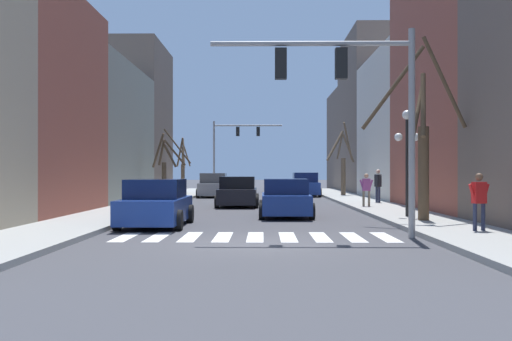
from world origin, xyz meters
name	(u,v)px	position (x,y,z in m)	size (l,w,h in m)	color
ground_plane	(255,244)	(0.00, 0.00, 0.00)	(240.00, 240.00, 0.00)	#424247
sidewalk_left	(21,240)	(-5.89, 0.00, 0.07)	(2.75, 90.00, 0.15)	#9E9E99
sidewalk_right	(490,241)	(5.89, 0.00, 0.07)	(2.75, 90.00, 0.15)	#9E9E99
building_row_left	(46,102)	(-10.26, 13.67, 5.16)	(6.00, 40.54, 12.07)	tan
building_row_right	(428,103)	(10.26, 21.47, 5.98)	(6.00, 57.02, 13.21)	#66564C
crosswalk_stripes	(255,237)	(0.00, 1.56, 0.00)	(7.65, 2.60, 0.01)	white
traffic_signal_near	(353,88)	(2.67, 1.31, 4.10)	(5.58, 0.28, 5.71)	gray
traffic_signal_far	(233,141)	(-2.50, 39.65, 4.65)	(6.32, 0.28, 6.45)	gray
street_lamp_right_corner	(407,141)	(5.60, 7.36, 2.97)	(0.95, 0.36, 3.97)	black
car_driving_away_lane	(156,204)	(-3.33, 4.76, 0.74)	(2.12, 4.61, 1.56)	navy
car_driving_toward_lane	(285,199)	(1.11, 8.86, 0.72)	(2.11, 4.13, 1.53)	navy
car_parked_right_far	(214,186)	(-3.31, 27.56, 0.80)	(2.17, 4.15, 1.71)	gray
car_parked_left_near	(238,192)	(-1.10, 16.03, 0.74)	(2.17, 4.40, 1.56)	black
car_parked_left_mid	(305,185)	(3.33, 29.30, 0.81)	(2.12, 4.90, 1.75)	navy
pedestrian_on_right_sidewalk	(366,187)	(5.19, 13.79, 1.08)	(0.68, 0.24, 1.58)	#7A705B
pedestrian_near_right_corner	(479,197)	(6.30, 1.88, 1.11)	(0.69, 0.32, 1.62)	#282D47
pedestrian_waiting_at_curb	(378,183)	(6.46, 17.49, 1.21)	(0.33, 0.77, 1.79)	#282D47
street_tree_right_near	(183,167)	(-5.74, 29.31, 2.15)	(1.10, 2.46, 4.22)	brown
street_tree_right_mid	(343,164)	(5.93, 27.93, 2.36)	(2.28, 2.89, 5.25)	brown
street_tree_right_far	(422,147)	(5.66, 5.49, 2.67)	(3.61, 1.51, 6.33)	brown
street_tree_left_mid	(166,166)	(-5.74, 21.46, 2.14)	(2.67, 1.79, 4.29)	#473828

